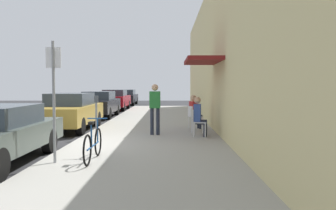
# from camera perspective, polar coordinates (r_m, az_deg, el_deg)

# --- Properties ---
(ground_plane) EXTENTS (60.00, 60.00, 0.00)m
(ground_plane) POSITION_cam_1_polar(r_m,az_deg,el_deg) (10.05, -16.45, -7.05)
(ground_plane) COLOR #2D2D30
(sidewalk_slab) EXTENTS (4.50, 32.00, 0.12)m
(sidewalk_slab) POSITION_cam_1_polar(r_m,az_deg,el_deg) (11.60, -2.78, -5.23)
(sidewalk_slab) COLOR #9E9B93
(sidewalk_slab) RESTS_ON ground_plane
(building_facade) EXTENTS (1.40, 32.00, 5.92)m
(building_facade) POSITION_cam_1_polar(r_m,az_deg,el_deg) (11.65, 9.17, 9.06)
(building_facade) COLOR beige
(building_facade) RESTS_ON ground_plane
(parked_car_1) EXTENTS (1.80, 4.40, 1.47)m
(parked_car_1) POSITION_cam_1_polar(r_m,az_deg,el_deg) (14.08, -16.08, -0.99)
(parked_car_1) COLOR #A58433
(parked_car_1) RESTS_ON ground_plane
(parked_car_2) EXTENTS (1.80, 4.40, 1.44)m
(parked_car_2) POSITION_cam_1_polar(r_m,az_deg,el_deg) (19.41, -11.49, 0.19)
(parked_car_2) COLOR black
(parked_car_2) RESTS_ON ground_plane
(parked_car_3) EXTENTS (1.80, 4.40, 1.46)m
(parked_car_3) POSITION_cam_1_polar(r_m,az_deg,el_deg) (24.81, -8.89, 0.92)
(parked_car_3) COLOR maroon
(parked_car_3) RESTS_ON ground_plane
(parked_car_4) EXTENTS (1.80, 4.40, 1.39)m
(parked_car_4) POSITION_cam_1_polar(r_m,az_deg,el_deg) (31.01, -7.03, 1.34)
(parked_car_4) COLOR black
(parked_car_4) RESTS_ON ground_plane
(parking_meter) EXTENTS (0.12, 0.10, 1.32)m
(parking_meter) POSITION_cam_1_polar(r_m,az_deg,el_deg) (11.48, -11.88, -1.23)
(parking_meter) COLOR slate
(parking_meter) RESTS_ON sidewalk_slab
(street_sign) EXTENTS (0.32, 0.06, 2.60)m
(street_sign) POSITION_cam_1_polar(r_m,az_deg,el_deg) (7.67, -18.53, 2.06)
(street_sign) COLOR gray
(street_sign) RESTS_ON sidewalk_slab
(bicycle_0) EXTENTS (0.46, 1.71, 0.90)m
(bicycle_0) POSITION_cam_1_polar(r_m,az_deg,el_deg) (7.76, -12.40, -6.44)
(bicycle_0) COLOR black
(bicycle_0) RESTS_ON sidewalk_slab
(cafe_chair_0) EXTENTS (0.50, 0.50, 0.87)m
(cafe_chair_0) POSITION_cam_1_polar(r_m,az_deg,el_deg) (11.15, 4.91, -2.66)
(cafe_chair_0) COLOR silver
(cafe_chair_0) RESTS_ON sidewalk_slab
(seated_patron_0) EXTENTS (0.47, 0.41, 1.29)m
(seated_patron_0) POSITION_cam_1_polar(r_m,az_deg,el_deg) (11.13, 5.22, -1.68)
(seated_patron_0) COLOR #232838
(seated_patron_0) RESTS_ON sidewalk_slab
(cafe_chair_1) EXTENTS (0.49, 0.49, 0.87)m
(cafe_chair_1) POSITION_cam_1_polar(r_m,az_deg,el_deg) (12.06, 4.57, -2.21)
(cafe_chair_1) COLOR silver
(cafe_chair_1) RESTS_ON sidewalk_slab
(cafe_chair_2) EXTENTS (0.55, 0.55, 0.87)m
(cafe_chair_2) POSITION_cam_1_polar(r_m,az_deg,el_deg) (13.06, 4.25, -1.79)
(cafe_chair_2) COLOR silver
(cafe_chair_2) RESTS_ON sidewalk_slab
(seated_patron_2) EXTENTS (0.51, 0.46, 1.29)m
(seated_patron_2) POSITION_cam_1_polar(r_m,az_deg,el_deg) (13.07, 4.50, -0.94)
(seated_patron_2) COLOR #232838
(seated_patron_2) RESTS_ON sidewalk_slab
(pedestrian_standing) EXTENTS (0.36, 0.22, 1.70)m
(pedestrian_standing) POSITION_cam_1_polar(r_m,az_deg,el_deg) (11.42, -2.20, -0.02)
(pedestrian_standing) COLOR #232838
(pedestrian_standing) RESTS_ON sidewalk_slab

